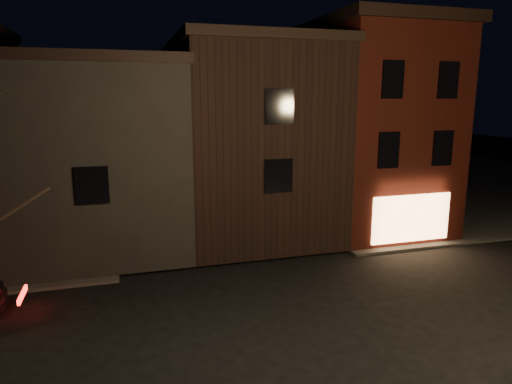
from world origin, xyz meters
TOP-DOWN VIEW (x-y plane):
  - ground at (0.00, 0.00)m, footprint 120.00×120.00m
  - sidewalk_far_right at (20.00, 20.00)m, footprint 30.00×30.00m
  - corner_building at (8.00, 9.47)m, footprint 6.50×8.50m
  - row_building_a at (1.50, 10.50)m, footprint 7.30×10.30m
  - row_building_b at (-5.75, 10.50)m, footprint 7.80×10.30m

SIDE VIEW (x-z plane):
  - ground at x=0.00m, z-range 0.00..0.00m
  - sidewalk_far_right at x=20.00m, z-range 0.00..0.12m
  - row_building_b at x=-5.75m, z-range 0.13..8.53m
  - row_building_a at x=1.50m, z-range 0.13..9.53m
  - corner_building at x=8.00m, z-range 0.15..10.65m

